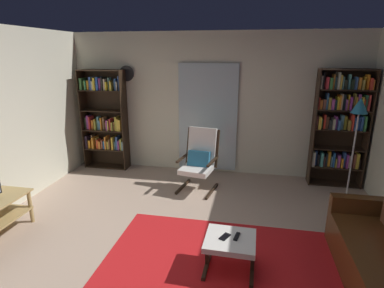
# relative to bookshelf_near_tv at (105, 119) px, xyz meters

# --- Properties ---
(ground_plane) EXTENTS (7.02, 7.02, 0.00)m
(ground_plane) POSITION_rel_bookshelf_near_tv_xyz_m (2.08, -2.70, -0.98)
(ground_plane) COLOR tan
(wall_back) EXTENTS (5.60, 0.06, 2.60)m
(wall_back) POSITION_rel_bookshelf_near_tv_xyz_m (2.08, 0.20, 0.32)
(wall_back) COLOR beige
(wall_back) RESTS_ON ground
(glass_door_panel) EXTENTS (1.10, 0.01, 2.00)m
(glass_door_panel) POSITION_rel_bookshelf_near_tv_xyz_m (2.01, 0.14, 0.07)
(glass_door_panel) COLOR silver
(area_rug) EXTENTS (2.58, 2.07, 0.01)m
(area_rug) POSITION_rel_bookshelf_near_tv_xyz_m (2.56, -2.78, -0.98)
(area_rug) COLOR red
(area_rug) RESTS_ON ground
(bookshelf_near_tv) EXTENTS (0.86, 0.30, 1.93)m
(bookshelf_near_tv) POSITION_rel_bookshelf_near_tv_xyz_m (0.00, 0.00, 0.00)
(bookshelf_near_tv) COLOR black
(bookshelf_near_tv) RESTS_ON ground
(bookshelf_near_sofa) EXTENTS (0.86, 0.30, 1.98)m
(bookshelf_near_sofa) POSITION_rel_bookshelf_near_tv_xyz_m (4.27, -0.05, 0.11)
(bookshelf_near_sofa) COLOR black
(bookshelf_near_sofa) RESTS_ON ground
(lounge_armchair) EXTENTS (0.67, 0.74, 1.02)m
(lounge_armchair) POSITION_rel_bookshelf_near_tv_xyz_m (1.99, -0.67, -0.45)
(lounge_armchair) COLOR black
(lounge_armchair) RESTS_ON ground
(ottoman) EXTENTS (0.53, 0.49, 0.38)m
(ottoman) POSITION_rel_bookshelf_near_tv_xyz_m (2.67, -2.68, -0.67)
(ottoman) COLOR white
(ottoman) RESTS_ON ground
(tv_remote) EXTENTS (0.07, 0.15, 0.02)m
(tv_remote) POSITION_rel_bookshelf_near_tv_xyz_m (2.73, -2.65, -0.59)
(tv_remote) COLOR black
(tv_remote) RESTS_ON ottoman
(cell_phone) EXTENTS (0.12, 0.16, 0.01)m
(cell_phone) POSITION_rel_bookshelf_near_tv_xyz_m (2.61, -2.67, -0.60)
(cell_phone) COLOR black
(cell_phone) RESTS_ON ottoman
(floor_lamp_by_shelf) EXTENTS (0.23, 0.23, 1.62)m
(floor_lamp_by_shelf) POSITION_rel_bookshelf_near_tv_xyz_m (4.31, -0.77, 0.37)
(floor_lamp_by_shelf) COLOR #A5A5AD
(floor_lamp_by_shelf) RESTS_ON ground
(wall_clock) EXTENTS (0.29, 0.03, 0.29)m
(wall_clock) POSITION_rel_bookshelf_near_tv_xyz_m (0.46, 0.13, 0.87)
(wall_clock) COLOR silver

